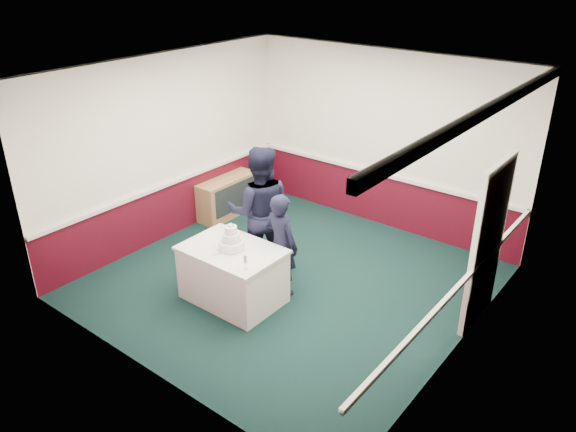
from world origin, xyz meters
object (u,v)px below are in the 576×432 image
Objects in this scene: wedding_cake at (231,241)px; sideboard at (228,197)px; cake_knife at (219,254)px; champagne_flute at (245,260)px; cake_table at (233,274)px; person_man at (260,212)px; person_woman at (281,244)px.

sideboard is at bearing 135.17° from wedding_cake.
cake_knife is 1.07× the size of champagne_flute.
cake_table is 6.44× the size of champagne_flute.
cake_table is at bearing -44.83° from sideboard.
person_man is (-0.70, 1.09, 0.05)m from champagne_flute.
sideboard is at bearing -72.74° from person_man.
sideboard is 0.81× the size of person_woman.
cake_knife is at bearing -98.53° from wedding_cake.
wedding_cake is at bearing 64.12° from person_man.
person_man is at bearing -32.85° from sideboard.
champagne_flute is 0.10× the size of person_man.
cake_table is 3.63× the size of wedding_cake.
cake_knife is at bearing 65.34° from person_woman.
person_man is at bearing 122.80° from champagne_flute.
champagne_flute is (0.50, -0.28, 0.53)m from cake_table.
wedding_cake is 0.57m from champagne_flute.
wedding_cake reaches higher than champagne_flute.
cake_knife is (1.92, -2.14, 0.44)m from sideboard.
wedding_cake is 0.84m from person_man.
person_woman reaches higher than cake_knife.
cake_knife is 0.55m from champagne_flute.
wedding_cake is 0.19× the size of person_man.
sideboard is 2.75m from cake_table.
sideboard is 2.74m from person_woman.
champagne_flute is at bearing 82.90° from person_man.
person_woman is at bearing 55.10° from wedding_cake.
champagne_flute reaches higher than sideboard.
wedding_cake is at bearing 90.00° from cake_table.
person_woman reaches higher than wedding_cake.
person_woman reaches higher than champagne_flute.
cake_table is at bearing 59.40° from person_woman.
cake_table is (1.95, -1.94, 0.05)m from sideboard.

